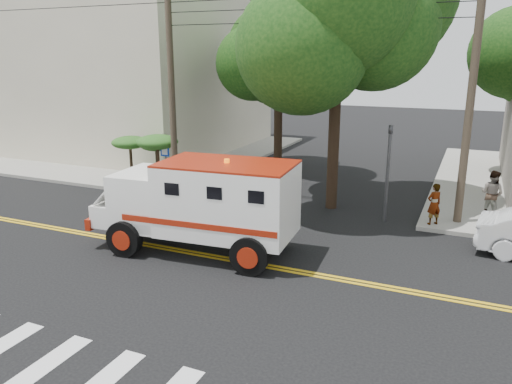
% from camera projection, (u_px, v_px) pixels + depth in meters
% --- Properties ---
extents(ground, '(100.00, 100.00, 0.00)m').
position_uv_depth(ground, '(225.00, 259.00, 15.18)').
color(ground, black).
rests_on(ground, ground).
extents(sidewalk_nw, '(17.00, 17.00, 0.15)m').
position_uv_depth(sidewalk_nw, '(135.00, 150.00, 32.34)').
color(sidewalk_nw, gray).
rests_on(sidewalk_nw, ground).
extents(building_left, '(16.00, 14.00, 10.00)m').
position_uv_depth(building_left, '(120.00, 69.00, 33.10)').
color(building_left, beige).
rests_on(building_left, sidewalk_nw).
extents(utility_pole_left, '(0.28, 0.28, 9.00)m').
position_uv_depth(utility_pole_left, '(172.00, 91.00, 21.47)').
color(utility_pole_left, '#382D23').
rests_on(utility_pole_left, ground).
extents(utility_pole_right, '(0.28, 0.28, 9.00)m').
position_uv_depth(utility_pole_right, '(471.00, 100.00, 17.01)').
color(utility_pole_right, '#382D23').
rests_on(utility_pole_right, ground).
extents(tree_main, '(6.08, 5.70, 9.85)m').
position_uv_depth(tree_main, '(348.00, 21.00, 18.00)').
color(tree_main, black).
rests_on(tree_main, ground).
extents(tree_left, '(4.48, 4.20, 7.70)m').
position_uv_depth(tree_left, '(283.00, 61.00, 25.11)').
color(tree_left, black).
rests_on(tree_left, ground).
extents(traffic_signal, '(0.15, 0.18, 3.60)m').
position_uv_depth(traffic_signal, '(388.00, 163.00, 18.05)').
color(traffic_signal, '#3F3F42').
rests_on(traffic_signal, ground).
extents(accessibility_sign, '(0.45, 0.10, 2.02)m').
position_uv_depth(accessibility_sign, '(166.00, 161.00, 22.68)').
color(accessibility_sign, '#3F3F42').
rests_on(accessibility_sign, ground).
extents(palm_planter, '(3.52, 2.63, 2.36)m').
position_uv_depth(palm_planter, '(149.00, 151.00, 23.49)').
color(palm_planter, '#1E3314').
rests_on(palm_planter, sidewalk_nw).
extents(armored_truck, '(6.58, 3.01, 2.92)m').
position_uv_depth(armored_truck, '(202.00, 201.00, 15.32)').
color(armored_truck, white).
rests_on(armored_truck, ground).
extents(pedestrian_a, '(0.65, 0.63, 1.50)m').
position_uv_depth(pedestrian_a, '(434.00, 204.00, 17.65)').
color(pedestrian_a, gray).
rests_on(pedestrian_a, sidewalk_ne).
extents(pedestrian_b, '(1.07, 0.99, 1.76)m').
position_uv_depth(pedestrian_b, '(492.00, 194.00, 18.51)').
color(pedestrian_b, gray).
rests_on(pedestrian_b, sidewalk_ne).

